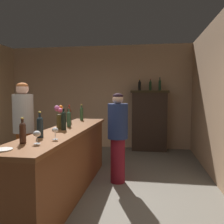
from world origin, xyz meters
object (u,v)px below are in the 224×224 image
object	(u,v)px
wine_bottle_rose	(23,132)
display_bottle_left	(140,85)
patron_in_grey	(24,128)
bartender	(118,134)
wine_bottle_pinot	(64,120)
wine_glass_front	(55,131)
wine_bottle_malbec	(82,113)
wine_glass_mid	(37,134)
wine_bottle_chardonnay	(40,126)
display_bottle_center	(160,85)
display_cabinet	(149,119)
wine_bottle_riesling	(69,115)
cheese_plate	(3,150)
display_bottle_midleft	(150,85)
wine_bottle_syrah	(69,118)
bar_counter	(66,162)
flower_arrangement	(60,118)

from	to	relation	value
wine_bottle_rose	display_bottle_left	xyz separation A→B (m)	(1.09, 4.01, 0.62)
patron_in_grey	bartender	bearing A→B (deg)	24.18
wine_bottle_pinot	wine_glass_front	bearing A→B (deg)	-77.65
wine_bottle_malbec	wine_glass_mid	distance (m)	2.23
wine_bottle_chardonnay	display_bottle_center	size ratio (longest dim) A/B	0.93
display_cabinet	wine_glass_mid	size ratio (longest dim) A/B	11.31
wine_bottle_pinot	wine_bottle_riesling	xyz separation A→B (m)	(-0.20, 0.83, -0.00)
cheese_plate	wine_bottle_pinot	bearing A→B (deg)	83.96
wine_bottle_malbec	wine_bottle_rose	bearing A→B (deg)	-90.16
wine_bottle_chardonnay	wine_glass_mid	distance (m)	0.38
display_cabinet	wine_bottle_malbec	xyz separation A→B (m)	(-1.35, -1.77, 0.30)
wine_bottle_rose	bartender	size ratio (longest dim) A/B	0.18
wine_bottle_pinot	display_bottle_midleft	distance (m)	3.36
display_cabinet	display_bottle_midleft	xyz separation A→B (m)	(0.01, 0.00, 0.90)
display_bottle_midleft	patron_in_grey	xyz separation A→B (m)	(-2.10, -2.69, -0.79)
wine_bottle_chardonnay	cheese_plate	size ratio (longest dim) A/B	1.79
wine_bottle_chardonnay	display_bottle_midleft	size ratio (longest dim) A/B	1.05
wine_bottle_pinot	wine_bottle_syrah	world-z (taller)	wine_bottle_pinot
display_bottle_midleft	wine_bottle_chardonnay	bearing A→B (deg)	-110.16
display_bottle_left	wine_glass_mid	bearing A→B (deg)	-103.05
display_bottle_center	wine_bottle_rose	bearing A→B (deg)	-111.94
cheese_plate	wine_bottle_riesling	bearing A→B (deg)	91.94
bar_counter	wine_bottle_pinot	world-z (taller)	wine_bottle_pinot
wine_bottle_malbec	wine_bottle_pinot	world-z (taller)	wine_bottle_pinot
wine_bottle_riesling	display_bottle_midleft	world-z (taller)	display_bottle_midleft
wine_bottle_riesling	flower_arrangement	world-z (taller)	flower_arrangement
wine_bottle_malbec	wine_bottle_pinot	distance (m)	1.28
wine_bottle_malbec	wine_bottle_chardonnay	size ratio (longest dim) A/B	1.01
wine_bottle_syrah	display_bottle_midleft	xyz separation A→B (m)	(1.31, 2.68, 0.61)
display_cabinet	wine_bottle_riesling	bearing A→B (deg)	-123.13
wine_bottle_pinot	bartender	world-z (taller)	bartender
bartender	wine_glass_front	bearing A→B (deg)	57.88
wine_bottle_riesling	wine_glass_mid	size ratio (longest dim) A/B	2.33
wine_bottle_malbec	wine_glass_mid	xyz separation A→B (m)	(0.15, -2.23, -0.04)
display_bottle_left	patron_in_grey	xyz separation A→B (m)	(-1.82, -2.69, -0.80)
display_cabinet	patron_in_grey	size ratio (longest dim) A/B	0.94
bar_counter	display_bottle_left	xyz separation A→B (m)	(0.98, 3.00, 1.24)
wine_bottle_pinot	wine_bottle_riesling	world-z (taller)	wine_bottle_riesling
wine_glass_mid	display_bottle_left	size ratio (longest dim) A/B	0.47
cheese_plate	wine_glass_front	bearing A→B (deg)	63.98
patron_in_grey	display_bottle_center	bearing A→B (deg)	62.39
patron_in_grey	display_bottle_left	bearing A→B (deg)	69.38
display_bottle_midleft	display_bottle_center	size ratio (longest dim) A/B	0.88
wine_glass_front	display_bottle_center	bearing A→B (deg)	70.07
wine_glass_front	display_bottle_left	size ratio (longest dim) A/B	0.47
wine_bottle_malbec	wine_bottle_riesling	distance (m)	0.46
display_bottle_left	wine_bottle_syrah	bearing A→B (deg)	-111.02
wine_glass_front	patron_in_grey	bearing A→B (deg)	133.44
wine_bottle_malbec	wine_glass_front	size ratio (longest dim) A/B	2.27
wine_bottle_syrah	cheese_plate	xyz separation A→B (m)	(-0.08, -1.64, -0.13)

